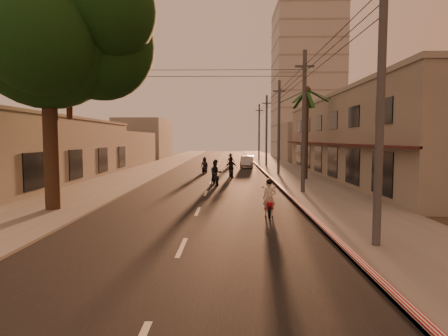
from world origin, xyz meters
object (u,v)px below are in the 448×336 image
at_px(scooter_mid_a, 216,174).
at_px(scooter_mid_b, 231,168).
at_px(scooter_red, 269,199).
at_px(palm_tree, 307,95).
at_px(broadleaf_tree, 57,33).
at_px(scooter_far_a, 205,166).
at_px(parked_car, 247,162).
at_px(scooter_far_b, 231,160).

height_order(scooter_mid_a, scooter_mid_b, scooter_mid_a).
bearing_deg(scooter_red, palm_tree, 76.43).
distance_m(broadleaf_tree, scooter_far_a, 22.21).
bearing_deg(broadleaf_tree, parked_car, 69.64).
bearing_deg(palm_tree, broadleaf_tree, -136.52).
distance_m(scooter_mid_b, parked_car, 12.07).
relative_size(scooter_red, scooter_far_a, 1.02).
xyz_separation_m(palm_tree, scooter_far_b, (-6.36, 16.37, -6.38)).
bearing_deg(scooter_far_b, scooter_far_a, -115.38).
bearing_deg(scooter_mid_b, scooter_far_b, 84.32).
distance_m(broadleaf_tree, palm_tree, 20.18).
bearing_deg(scooter_far_b, scooter_red, -97.55).
xyz_separation_m(scooter_far_a, parked_car, (4.67, 7.55, -0.05)).
bearing_deg(broadleaf_tree, scooter_mid_a, 54.94).
bearing_deg(scooter_red, parked_car, 93.24).
xyz_separation_m(palm_tree, scooter_red, (-4.66, -14.87, -6.40)).
relative_size(broadleaf_tree, scooter_mid_a, 6.12).
bearing_deg(scooter_far_b, parked_car, -63.26).
bearing_deg(parked_car, palm_tree, -67.76).
distance_m(scooter_far_a, scooter_far_b, 10.51).
bearing_deg(scooter_far_a, scooter_red, -67.97).
height_order(palm_tree, scooter_far_a, palm_tree).
relative_size(scooter_mid_a, parked_car, 0.45).
distance_m(palm_tree, scooter_mid_b, 9.12).
xyz_separation_m(scooter_mid_b, parked_car, (1.98, 11.91, -0.15)).
relative_size(scooter_far_a, parked_car, 0.39).
bearing_deg(scooter_far_a, parked_car, 68.60).
relative_size(broadleaf_tree, scooter_far_b, 7.15).
bearing_deg(scooter_far_b, scooter_mid_a, -103.95).
relative_size(palm_tree, parked_car, 1.86).
bearing_deg(scooter_red, scooter_mid_a, 108.25).
bearing_deg(scooter_mid_b, scooter_mid_a, -107.56).
relative_size(scooter_red, scooter_far_b, 1.03).
height_order(scooter_mid_a, scooter_far_b, scooter_mid_a).
bearing_deg(scooter_mid_a, broadleaf_tree, -136.43).
bearing_deg(scooter_mid_a, scooter_red, -86.95).
height_order(palm_tree, scooter_mid_b, palm_tree).
xyz_separation_m(scooter_mid_a, scooter_mid_b, (1.17, 5.60, -0.03)).
height_order(scooter_mid_b, scooter_far_b, scooter_mid_b).
distance_m(scooter_red, parked_car, 28.63).
xyz_separation_m(palm_tree, scooter_mid_a, (-7.52, -3.75, -6.26)).
xyz_separation_m(broadleaf_tree, parked_car, (10.25, 27.62, -7.77)).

